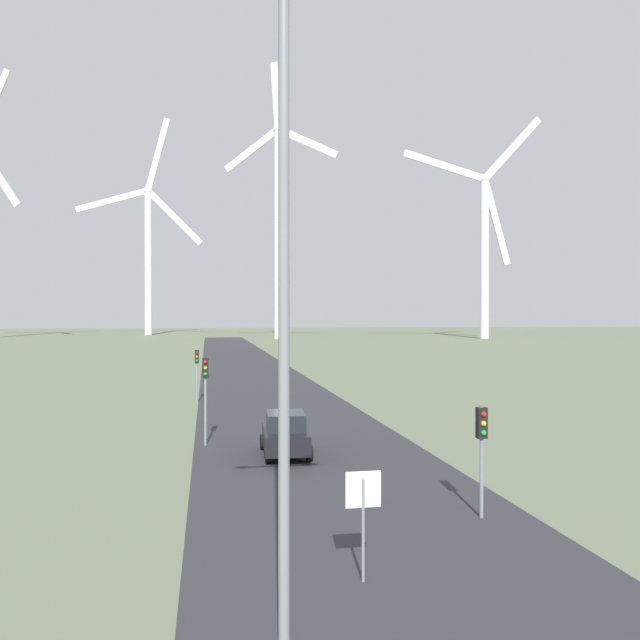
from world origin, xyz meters
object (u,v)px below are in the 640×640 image
at_px(traffic_light_post_near_right, 482,437).
at_px(traffic_light_post_mid_left, 197,364).
at_px(traffic_light_post_near_left, 205,381).
at_px(wind_turbine_left, 148,244).
at_px(wind_turbine_center, 278,214).
at_px(streetlamp, 284,233).
at_px(wind_turbine_right, 485,237).
at_px(car_approaching, 285,434).
at_px(stop_sign_near, 363,504).

relative_size(traffic_light_post_near_right, traffic_light_post_mid_left, 0.90).
bearing_deg(traffic_light_post_near_left, wind_turbine_left, 95.96).
height_order(traffic_light_post_near_left, wind_turbine_center, wind_turbine_center).
bearing_deg(streetlamp, traffic_light_post_near_left, 93.91).
distance_m(traffic_light_post_near_left, traffic_light_post_mid_left, 14.58).
height_order(wind_turbine_left, wind_turbine_center, wind_turbine_center).
relative_size(wind_turbine_center, wind_turbine_right, 1.22).
bearing_deg(wind_turbine_left, traffic_light_post_mid_left, -83.70).
distance_m(streetlamp, wind_turbine_left, 189.54).
bearing_deg(streetlamp, car_approaching, 82.83).
relative_size(streetlamp, wind_turbine_left, 0.18).
height_order(stop_sign_near, wind_turbine_right, wind_turbine_right).
bearing_deg(wind_turbine_right, streetlamp, -116.24).
height_order(stop_sign_near, traffic_light_post_near_right, traffic_light_post_near_right).
relative_size(traffic_light_post_near_left, traffic_light_post_near_right, 1.24).
xyz_separation_m(streetlamp, traffic_light_post_near_right, (6.65, 7.05, -4.84)).
xyz_separation_m(car_approaching, wind_turbine_right, (67.29, 124.46, 25.44)).
relative_size(wind_turbine_left, wind_turbine_center, 0.94).
height_order(traffic_light_post_near_right, car_approaching, traffic_light_post_near_right).
distance_m(traffic_light_post_near_left, car_approaching, 4.65).
xyz_separation_m(traffic_light_post_mid_left, wind_turbine_left, (-17.02, 154.15, 25.41)).
distance_m(streetlamp, wind_turbine_right, 157.93).
bearing_deg(stop_sign_near, streetlamp, -122.36).
xyz_separation_m(streetlamp, wind_turbine_right, (69.32, 140.61, 19.15)).
bearing_deg(stop_sign_near, wind_turbine_center, 84.25).
bearing_deg(streetlamp, traffic_light_post_near_right, 46.67).
xyz_separation_m(streetlamp, traffic_light_post_mid_left, (-1.88, 33.29, -4.59)).
relative_size(stop_sign_near, traffic_light_post_near_right, 0.76).
bearing_deg(car_approaching, wind_turbine_right, 61.60).
bearing_deg(traffic_light_post_near_left, stop_sign_near, -77.24).
bearing_deg(traffic_light_post_near_right, traffic_light_post_near_left, 124.18).
height_order(streetlamp, traffic_light_post_near_left, streetlamp).
bearing_deg(wind_turbine_center, stop_sign_near, -95.75).
distance_m(streetlamp, car_approaching, 17.45).
bearing_deg(wind_turbine_center, car_approaching, -96.36).
bearing_deg(traffic_light_post_mid_left, wind_turbine_left, 96.30).
distance_m(car_approaching, wind_turbine_left, 174.68).
bearing_deg(wind_turbine_left, stop_sign_near, -83.46).
relative_size(traffic_light_post_near_left, wind_turbine_center, 0.06).
bearing_deg(wind_turbine_center, traffic_light_post_near_right, -94.11).
xyz_separation_m(stop_sign_near, car_approaching, (-0.15, 12.70, -0.80)).
relative_size(car_approaching, wind_turbine_right, 0.07).
relative_size(wind_turbine_left, wind_turbine_right, 1.14).
relative_size(streetlamp, wind_turbine_center, 0.17).
bearing_deg(traffic_light_post_near_right, wind_turbine_left, 98.06).
distance_m(stop_sign_near, wind_turbine_right, 154.69).
bearing_deg(wind_turbine_right, traffic_light_post_mid_left, -123.56).
height_order(stop_sign_near, car_approaching, stop_sign_near).
distance_m(stop_sign_near, wind_turbine_left, 187.06).
relative_size(streetlamp, traffic_light_post_mid_left, 3.30).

